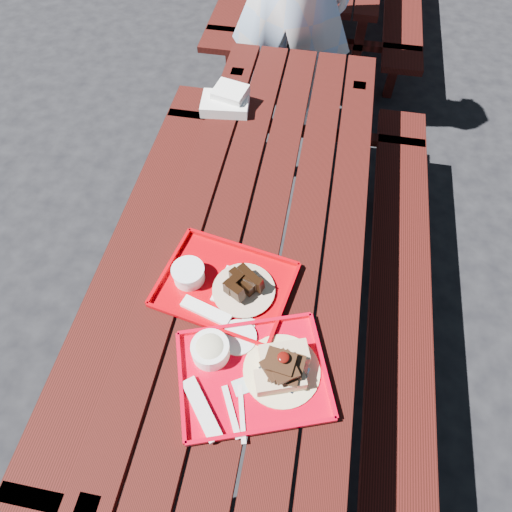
# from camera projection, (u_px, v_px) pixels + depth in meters

# --- Properties ---
(ground) EXTENTS (60.00, 60.00, 0.00)m
(ground) POSITION_uv_depth(u_px,v_px,m) (261.00, 322.00, 2.31)
(ground) COLOR black
(ground) RESTS_ON ground
(picnic_table_near) EXTENTS (1.41, 2.40, 0.75)m
(picnic_table_near) POSITION_uv_depth(u_px,v_px,m) (263.00, 262.00, 1.84)
(picnic_table_near) COLOR #390D0B
(picnic_table_near) RESTS_ON ground
(near_tray) EXTENTS (0.53, 0.47, 0.14)m
(near_tray) POSITION_uv_depth(u_px,v_px,m) (252.00, 366.00, 1.37)
(near_tray) COLOR red
(near_tray) RESTS_ON picnic_table_near
(far_tray) EXTENTS (0.49, 0.41, 0.07)m
(far_tray) POSITION_uv_depth(u_px,v_px,m) (222.00, 285.00, 1.54)
(far_tray) COLOR #BF0009
(far_tray) RESTS_ON picnic_table_near
(white_cloth) EXTENTS (0.23, 0.19, 0.09)m
(white_cloth) POSITION_uv_depth(u_px,v_px,m) (227.00, 101.00, 2.06)
(white_cloth) COLOR white
(white_cloth) RESTS_ON picnic_table_near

